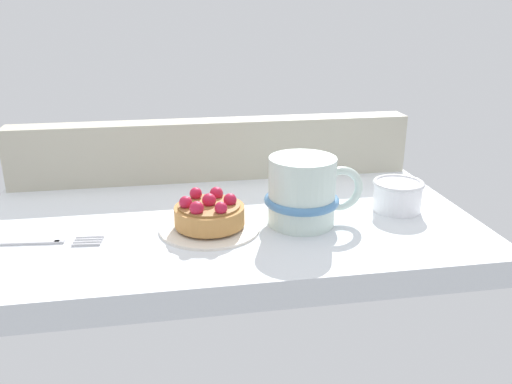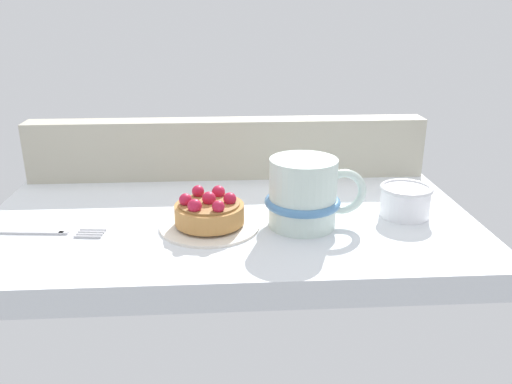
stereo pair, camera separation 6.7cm
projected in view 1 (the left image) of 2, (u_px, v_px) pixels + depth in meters
ground_plane at (227, 226)px, 73.53cm from camera, size 68.11×39.30×3.58cm
window_rail_back at (214, 149)px, 87.19cm from camera, size 66.75×4.83×9.97cm
dessert_plate at (210, 227)px, 68.14cm from camera, size 13.36×13.36×0.73cm
raspberry_tart at (209, 213)px, 67.44cm from camera, size 9.22×9.22×4.28cm
coffee_mug at (304, 192)px, 68.62cm from camera, size 13.58×10.10×9.29cm
dessert_fork at (30, 242)px, 63.91cm from camera, size 18.30×3.30×0.60cm
sugar_bowl at (397, 195)px, 73.86cm from camera, size 7.27×7.27×4.40cm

